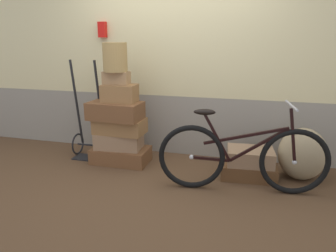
{
  "coord_description": "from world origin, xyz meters",
  "views": [
    {
      "loc": [
        1.01,
        -3.31,
        1.56
      ],
      "look_at": [
        0.07,
        0.12,
        0.57
      ],
      "focal_mm": 34.03,
      "sensor_mm": 36.0,
      "label": 1
    }
  ],
  "objects_px": {
    "suitcase_0": "(121,155)",
    "suitcase_4": "(120,93)",
    "suitcase_7": "(250,156)",
    "bicycle": "(242,158)",
    "suitcase_2": "(120,126)",
    "suitcase_5": "(116,78)",
    "wicker_basket": "(115,57)",
    "suitcase_3": "(115,111)",
    "suitcase_6": "(248,170)",
    "luggage_trolley": "(90,135)",
    "burlap_sack": "(302,154)",
    "suitcase_1": "(119,140)"
  },
  "relations": [
    {
      "from": "suitcase_3",
      "to": "bicycle",
      "type": "relative_size",
      "value": 0.38
    },
    {
      "from": "suitcase_7",
      "to": "luggage_trolley",
      "type": "xyz_separation_m",
      "value": [
        -2.1,
        0.14,
        0.04
      ]
    },
    {
      "from": "suitcase_5",
      "to": "suitcase_6",
      "type": "distance_m",
      "value": 1.9
    },
    {
      "from": "suitcase_5",
      "to": "luggage_trolley",
      "type": "distance_m",
      "value": 0.93
    },
    {
      "from": "suitcase_2",
      "to": "suitcase_6",
      "type": "height_order",
      "value": "suitcase_2"
    },
    {
      "from": "suitcase_3",
      "to": "bicycle",
      "type": "xyz_separation_m",
      "value": [
        1.55,
        -0.36,
        -0.32
      ]
    },
    {
      "from": "suitcase_4",
      "to": "burlap_sack",
      "type": "xyz_separation_m",
      "value": [
        2.15,
        0.09,
        -0.6
      ]
    },
    {
      "from": "suitcase_4",
      "to": "wicker_basket",
      "type": "height_order",
      "value": "wicker_basket"
    },
    {
      "from": "bicycle",
      "to": "suitcase_1",
      "type": "bearing_deg",
      "value": 165.07
    },
    {
      "from": "suitcase_3",
      "to": "burlap_sack",
      "type": "height_order",
      "value": "suitcase_3"
    },
    {
      "from": "suitcase_6",
      "to": "wicker_basket",
      "type": "relative_size",
      "value": 1.81
    },
    {
      "from": "suitcase_7",
      "to": "burlap_sack",
      "type": "relative_size",
      "value": 0.86
    },
    {
      "from": "suitcase_0",
      "to": "wicker_basket",
      "type": "xyz_separation_m",
      "value": [
        -0.01,
        -0.02,
        1.24
      ]
    },
    {
      "from": "suitcase_7",
      "to": "wicker_basket",
      "type": "height_order",
      "value": "wicker_basket"
    },
    {
      "from": "suitcase_1",
      "to": "suitcase_6",
      "type": "distance_m",
      "value": 1.63
    },
    {
      "from": "suitcase_3",
      "to": "suitcase_6",
      "type": "height_order",
      "value": "suitcase_3"
    },
    {
      "from": "wicker_basket",
      "to": "burlap_sack",
      "type": "height_order",
      "value": "wicker_basket"
    },
    {
      "from": "suitcase_2",
      "to": "bicycle",
      "type": "bearing_deg",
      "value": -13.51
    },
    {
      "from": "bicycle",
      "to": "suitcase_3",
      "type": "bearing_deg",
      "value": 167.03
    },
    {
      "from": "suitcase_2",
      "to": "suitcase_5",
      "type": "bearing_deg",
      "value": 179.7
    },
    {
      "from": "suitcase_0",
      "to": "suitcase_1",
      "type": "relative_size",
      "value": 1.25
    },
    {
      "from": "suitcase_0",
      "to": "suitcase_1",
      "type": "distance_m",
      "value": 0.2
    },
    {
      "from": "suitcase_6",
      "to": "burlap_sack",
      "type": "bearing_deg",
      "value": 5.75
    },
    {
      "from": "suitcase_3",
      "to": "bicycle",
      "type": "height_order",
      "value": "bicycle"
    },
    {
      "from": "suitcase_1",
      "to": "suitcase_3",
      "type": "relative_size",
      "value": 0.88
    },
    {
      "from": "suitcase_0",
      "to": "suitcase_7",
      "type": "bearing_deg",
      "value": -1.46
    },
    {
      "from": "suitcase_1",
      "to": "suitcase_2",
      "type": "xyz_separation_m",
      "value": [
        0.02,
        -0.01,
        0.2
      ]
    },
    {
      "from": "suitcase_4",
      "to": "suitcase_6",
      "type": "distance_m",
      "value": 1.78
    },
    {
      "from": "suitcase_3",
      "to": "suitcase_5",
      "type": "bearing_deg",
      "value": 76.47
    },
    {
      "from": "suitcase_4",
      "to": "suitcase_2",
      "type": "bearing_deg",
      "value": 154.98
    },
    {
      "from": "suitcase_4",
      "to": "luggage_trolley",
      "type": "xyz_separation_m",
      "value": [
        -0.51,
        0.11,
        -0.61
      ]
    },
    {
      "from": "suitcase_2",
      "to": "bicycle",
      "type": "distance_m",
      "value": 1.58
    },
    {
      "from": "luggage_trolley",
      "to": "burlap_sack",
      "type": "height_order",
      "value": "luggage_trolley"
    },
    {
      "from": "suitcase_0",
      "to": "suitcase_4",
      "type": "bearing_deg",
      "value": -33.2
    },
    {
      "from": "suitcase_1",
      "to": "suitcase_6",
      "type": "bearing_deg",
      "value": -5.16
    },
    {
      "from": "suitcase_0",
      "to": "luggage_trolley",
      "type": "xyz_separation_m",
      "value": [
        -0.49,
        0.1,
        0.2
      ]
    },
    {
      "from": "suitcase_2",
      "to": "suitcase_5",
      "type": "relative_size",
      "value": 2.01
    },
    {
      "from": "suitcase_7",
      "to": "bicycle",
      "type": "relative_size",
      "value": 0.3
    },
    {
      "from": "suitcase_2",
      "to": "suitcase_5",
      "type": "distance_m",
      "value": 0.6
    },
    {
      "from": "suitcase_7",
      "to": "burlap_sack",
      "type": "xyz_separation_m",
      "value": [
        0.56,
        0.11,
        0.05
      ]
    },
    {
      "from": "suitcase_1",
      "to": "luggage_trolley",
      "type": "xyz_separation_m",
      "value": [
        -0.47,
        0.1,
        0.0
      ]
    },
    {
      "from": "suitcase_3",
      "to": "suitcase_0",
      "type": "bearing_deg",
      "value": 66.49
    },
    {
      "from": "suitcase_2",
      "to": "burlap_sack",
      "type": "xyz_separation_m",
      "value": [
        2.16,
        0.08,
        -0.19
      ]
    },
    {
      "from": "suitcase_1",
      "to": "burlap_sack",
      "type": "distance_m",
      "value": 2.19
    },
    {
      "from": "suitcase_6",
      "to": "wicker_basket",
      "type": "height_order",
      "value": "wicker_basket"
    },
    {
      "from": "suitcase_4",
      "to": "wicker_basket",
      "type": "relative_size",
      "value": 1.21
    },
    {
      "from": "suitcase_0",
      "to": "bicycle",
      "type": "relative_size",
      "value": 0.41
    },
    {
      "from": "suitcase_0",
      "to": "wicker_basket",
      "type": "relative_size",
      "value": 2.1
    },
    {
      "from": "suitcase_5",
      "to": "luggage_trolley",
      "type": "xyz_separation_m",
      "value": [
        -0.48,
        0.1,
        -0.79
      ]
    },
    {
      "from": "suitcase_0",
      "to": "bicycle",
      "type": "distance_m",
      "value": 1.6
    }
  ]
}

